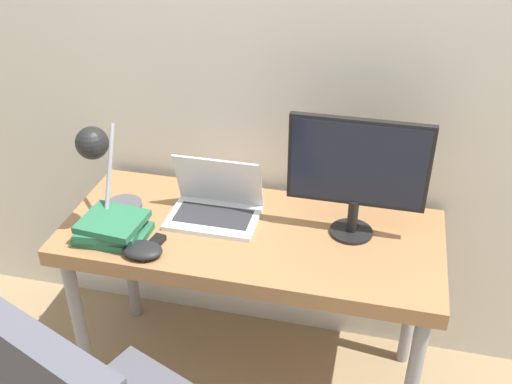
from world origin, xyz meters
The scene contains 8 objects.
wall_back centered at (0.00, 0.64, 1.30)m, with size 8.00×0.05×2.60m.
desk centered at (0.00, 0.29, 0.66)m, with size 1.34×0.57×0.74m.
laptop centered at (-0.15, 0.34, 0.78)m, with size 0.32×0.22×0.23m.
monitor centered at (0.35, 0.35, 0.99)m, with size 0.47×0.15×0.44m.
desk_lamp centered at (-0.50, 0.20, 1.01)m, with size 0.14×0.28×0.40m.
book_stack centered at (-0.46, 0.14, 0.77)m, with size 0.24×0.21×0.08m.
tv_remote centered at (-0.30, 0.10, 0.75)m, with size 0.06×0.15×0.02m.
game_controller centered at (-0.32, 0.06, 0.76)m, with size 0.14×0.10×0.04m.
Camera 1 is at (0.42, -1.39, 1.97)m, focal length 42.00 mm.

